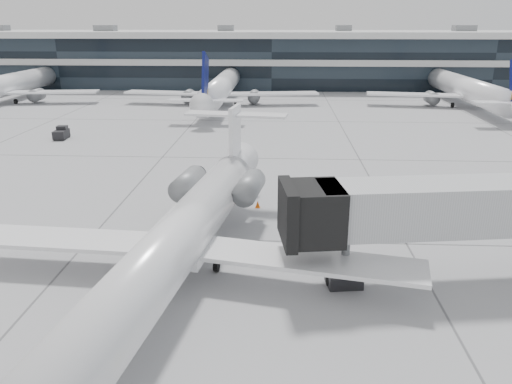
{
  "coord_description": "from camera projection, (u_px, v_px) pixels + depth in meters",
  "views": [
    {
      "loc": [
        2.08,
        -28.75,
        13.13
      ],
      "look_at": [
        0.5,
        1.92,
        2.6
      ],
      "focal_mm": 35.0,
      "sensor_mm": 36.0,
      "label": 1
    }
  ],
  "objects": [
    {
      "name": "ground",
      "position": [
        247.0,
        241.0,
        31.52
      ],
      "size": [
        220.0,
        220.0,
        0.0
      ],
      "primitive_type": "plane",
      "color": "gray",
      "rests_on": "ground"
    },
    {
      "name": "terminal",
      "position": [
        273.0,
        61.0,
        107.36
      ],
      "size": [
        170.0,
        22.0,
        10.0
      ],
      "primitive_type": "cube",
      "color": "black",
      "rests_on": "ground"
    },
    {
      "name": "bg_jet_left",
      "position": [
        8.0,
        102.0,
        85.66
      ],
      "size": [
        32.0,
        40.0,
        9.6
      ],
      "primitive_type": null,
      "color": "white",
      "rests_on": "ground"
    },
    {
      "name": "bg_jet_center",
      "position": [
        222.0,
        104.0,
        83.87
      ],
      "size": [
        32.0,
        40.0,
        9.6
      ],
      "primitive_type": null,
      "color": "white",
      "rests_on": "ground"
    },
    {
      "name": "bg_jet_right",
      "position": [
        464.0,
        106.0,
        81.92
      ],
      "size": [
        32.0,
        40.0,
        9.6
      ],
      "primitive_type": null,
      "color": "white",
      "rests_on": "ground"
    },
    {
      "name": "regional_jet",
      "position": [
        181.0,
        236.0,
        26.05
      ],
      "size": [
        25.24,
        31.49,
        7.28
      ],
      "rotation": [
        0.0,
        0.0,
        -0.14
      ],
      "color": "white",
      "rests_on": "ground"
    },
    {
      "name": "jet_bridge",
      "position": [
        472.0,
        207.0,
        25.41
      ],
      "size": [
        17.78,
        5.71,
        5.71
      ],
      "rotation": [
        0.0,
        0.0,
        0.14
      ],
      "color": "#ABAEB0",
      "rests_on": "ground"
    },
    {
      "name": "traffic_cone",
      "position": [
        258.0,
        204.0,
        37.03
      ],
      "size": [
        0.43,
        0.43,
        0.54
      ],
      "rotation": [
        0.0,
        0.0,
        -0.18
      ],
      "color": "#D8530B",
      "rests_on": "ground"
    },
    {
      "name": "far_tug",
      "position": [
        61.0,
        133.0,
        58.7
      ],
      "size": [
        1.5,
        2.36,
        1.45
      ],
      "rotation": [
        0.0,
        0.0,
        0.07
      ],
      "color": "black",
      "rests_on": "ground"
    }
  ]
}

